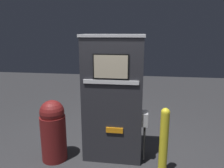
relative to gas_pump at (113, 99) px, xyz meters
name	(u,v)px	position (x,y,z in m)	size (l,w,h in m)	color
ground_plane	(111,163)	(0.00, -0.23, -0.98)	(14.00, 14.00, 0.00)	#2D2D30
gas_pump	(113,99)	(0.00, 0.00, 0.00)	(1.01, 0.49, 1.95)	#28282D
safety_bollard	(164,141)	(0.76, -0.39, -0.45)	(0.12, 0.12, 1.00)	yellow
trash_bin	(53,130)	(-0.91, -0.22, -0.48)	(0.39, 0.39, 0.98)	maroon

